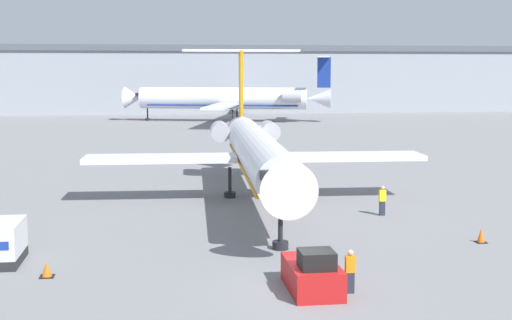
% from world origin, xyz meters
% --- Properties ---
extents(ground_plane, '(600.00, 600.00, 0.00)m').
position_xyz_m(ground_plane, '(0.00, 0.00, 0.00)').
color(ground_plane, slate).
extents(terminal_building, '(180.00, 16.80, 13.37)m').
position_xyz_m(terminal_building, '(0.00, 120.00, 6.71)').
color(terminal_building, '#8C939E').
rests_on(terminal_building, ground).
extents(airplane_main, '(23.16, 32.22, 10.49)m').
position_xyz_m(airplane_main, '(0.76, 20.66, 3.50)').
color(airplane_main, silver).
rests_on(airplane_main, ground).
extents(pushback_tug, '(1.93, 3.77, 1.85)m').
position_xyz_m(pushback_tug, '(0.30, 0.44, 0.69)').
color(pushback_tug, '#B21919').
rests_on(pushback_tug, ground).
extents(luggage_cart, '(1.65, 3.17, 1.93)m').
position_xyz_m(luggage_cart, '(-12.88, 6.35, 0.97)').
color(luggage_cart, '#232326').
rests_on(luggage_cart, ground).
extents(worker_near_tug, '(0.40, 0.25, 1.76)m').
position_xyz_m(worker_near_tug, '(1.72, -0.07, 0.93)').
color(worker_near_tug, '#232838').
rests_on(worker_near_tug, ground).
extents(worker_by_wing, '(0.40, 0.26, 1.83)m').
position_xyz_m(worker_by_wing, '(7.65, 14.32, 0.96)').
color(worker_by_wing, '#232838').
rests_on(worker_by_wing, ground).
extents(traffic_cone_left, '(0.60, 0.60, 0.68)m').
position_xyz_m(traffic_cone_left, '(-10.57, 3.81, 0.32)').
color(traffic_cone_left, black).
rests_on(traffic_cone_left, ground).
extents(traffic_cone_right, '(0.53, 0.53, 0.78)m').
position_xyz_m(traffic_cone_right, '(10.57, 7.05, 0.37)').
color(traffic_cone_right, black).
rests_on(traffic_cone_right, ground).
extents(airplane_parked_far_left, '(35.14, 35.88, 10.80)m').
position_xyz_m(airplane_parked_far_left, '(5.91, 92.36, 3.89)').
color(airplane_parked_far_left, silver).
rests_on(airplane_parked_far_left, ground).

